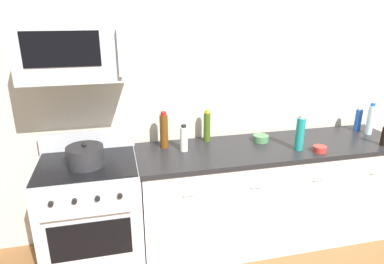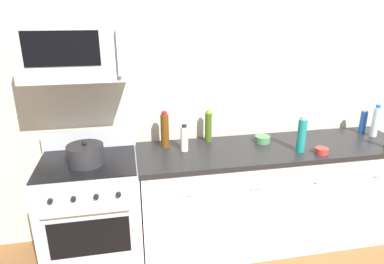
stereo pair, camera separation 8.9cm
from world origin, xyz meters
name	(u,v)px [view 1 (the left image)]	position (x,y,z in m)	size (l,w,h in m)	color
ground_plane	(265,235)	(0.00, 0.00, 0.00)	(6.50, 6.50, 0.00)	brown
back_wall	(257,86)	(0.00, 0.41, 1.35)	(5.42, 0.10, 2.70)	beige
counter_unit	(269,193)	(0.00, 0.00, 0.46)	(2.33, 0.66, 0.92)	white
range_oven	(93,213)	(-1.54, 0.00, 0.47)	(0.76, 0.69, 1.07)	#B7BABF
microwave	(75,51)	(-1.54, 0.05, 1.75)	(0.74, 0.44, 0.40)	#B7BABF
bottle_sparkling_teal	(300,133)	(0.16, -0.13, 1.06)	(0.07, 0.07, 0.30)	#197F7A
bottle_olive_oil	(207,127)	(-0.53, 0.23, 1.05)	(0.06, 0.06, 0.28)	#385114
bottle_soda_blue	(358,120)	(0.95, 0.17, 1.03)	(0.06, 0.06, 0.23)	#1E4CA5
bottle_water_clear	(370,120)	(1.00, 0.06, 1.06)	(0.06, 0.06, 0.30)	silver
bottle_wine_amber	(164,131)	(-0.92, 0.17, 1.07)	(0.07, 0.07, 0.31)	#59330F
bottle_soy_sauce_dark	(384,136)	(0.92, -0.21, 1.01)	(0.05, 0.05, 0.18)	black
bottle_vinegar_white	(184,139)	(-0.77, 0.06, 1.03)	(0.06, 0.06, 0.22)	silver
bowl_red_small	(320,149)	(0.31, -0.21, 0.95)	(0.11, 0.11, 0.05)	#B72D28
bowl_green_glaze	(261,138)	(-0.07, 0.11, 0.95)	(0.13, 0.13, 0.06)	#477A4C
stockpot	(85,156)	(-1.54, -0.05, 1.00)	(0.27, 0.27, 0.18)	#262628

